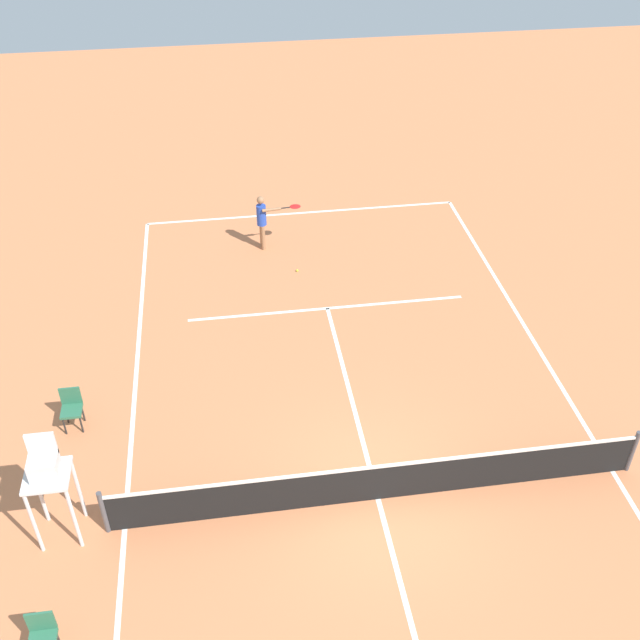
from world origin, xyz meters
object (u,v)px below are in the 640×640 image
object	(u,v)px
player_serving	(263,218)
courtside_chair_mid	(71,407)
courtside_chair_near	(42,636)
tennis_ball	(297,270)
umpire_chair	(47,474)

from	to	relation	value
player_serving	courtside_chair_mid	size ratio (longest dim) A/B	1.78
player_serving	courtside_chair_near	size ratio (longest dim) A/B	1.78
tennis_ball	umpire_chair	distance (m)	9.98
umpire_chair	courtside_chair_near	size ratio (longest dim) A/B	2.54
player_serving	tennis_ball	size ratio (longest dim) A/B	24.87
player_serving	tennis_ball	bearing A→B (deg)	22.19
player_serving	umpire_chair	bearing A→B (deg)	-32.22
tennis_ball	courtside_chair_near	world-z (taller)	courtside_chair_near
tennis_ball	courtside_chair_mid	xyz separation A→B (m)	(5.54, 5.36, 0.50)
player_serving	courtside_chair_mid	distance (m)	8.31
courtside_chair_mid	umpire_chair	bearing A→B (deg)	92.26
courtside_chair_near	courtside_chair_mid	bearing A→B (deg)	-88.35
courtside_chair_near	courtside_chair_mid	xyz separation A→B (m)	(0.15, -5.32, 0.00)
tennis_ball	umpire_chair	bearing A→B (deg)	56.62
courtside_chair_near	courtside_chair_mid	size ratio (longest dim) A/B	1.00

